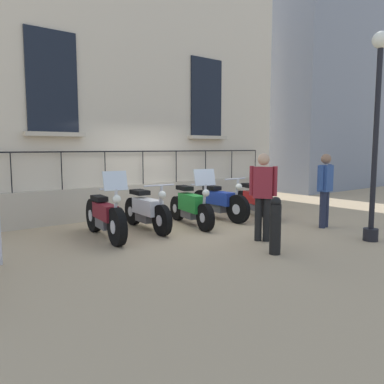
{
  "coord_description": "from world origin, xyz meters",
  "views": [
    {
      "loc": [
        7.14,
        -5.43,
        1.81
      ],
      "look_at": [
        0.27,
        0.0,
        0.8
      ],
      "focal_mm": 36.33,
      "sensor_mm": 36.0,
      "label": 1
    }
  ],
  "objects_px": {
    "lamppost": "(376,128)",
    "pedestrian_standing": "(325,186)",
    "motorcycle_green": "(191,207)",
    "motorcycle_blue": "(219,202)",
    "pedestrian_walking": "(263,192)",
    "motorcycle_white": "(147,211)",
    "motorcycle_red": "(254,202)",
    "bollard": "(275,225)",
    "motorcycle_maroon": "(105,217)"
  },
  "relations": [
    {
      "from": "motorcycle_white",
      "to": "motorcycle_blue",
      "type": "relative_size",
      "value": 1.0
    },
    {
      "from": "motorcycle_maroon",
      "to": "lamppost",
      "type": "height_order",
      "value": "lamppost"
    },
    {
      "from": "motorcycle_maroon",
      "to": "motorcycle_blue",
      "type": "xyz_separation_m",
      "value": [
        -0.09,
        3.16,
        -0.0
      ]
    },
    {
      "from": "motorcycle_green",
      "to": "bollard",
      "type": "height_order",
      "value": "motorcycle_green"
    },
    {
      "from": "pedestrian_walking",
      "to": "motorcycle_white",
      "type": "bearing_deg",
      "value": -151.28
    },
    {
      "from": "motorcycle_red",
      "to": "lamppost",
      "type": "height_order",
      "value": "lamppost"
    },
    {
      "from": "motorcycle_red",
      "to": "lamppost",
      "type": "xyz_separation_m",
      "value": [
        3.27,
        -0.25,
        1.77
      ]
    },
    {
      "from": "motorcycle_blue",
      "to": "lamppost",
      "type": "xyz_separation_m",
      "value": [
        3.49,
        0.8,
        1.73
      ]
    },
    {
      "from": "lamppost",
      "to": "pedestrian_walking",
      "type": "relative_size",
      "value": 2.32
    },
    {
      "from": "bollard",
      "to": "motorcycle_green",
      "type": "bearing_deg",
      "value": 172.06
    },
    {
      "from": "motorcycle_blue",
      "to": "lamppost",
      "type": "distance_m",
      "value": 3.97
    },
    {
      "from": "bollard",
      "to": "pedestrian_walking",
      "type": "relative_size",
      "value": 0.58
    },
    {
      "from": "motorcycle_blue",
      "to": "pedestrian_walking",
      "type": "height_order",
      "value": "pedestrian_walking"
    },
    {
      "from": "motorcycle_blue",
      "to": "motorcycle_green",
      "type": "bearing_deg",
      "value": -81.67
    },
    {
      "from": "motorcycle_red",
      "to": "pedestrian_standing",
      "type": "height_order",
      "value": "pedestrian_standing"
    },
    {
      "from": "motorcycle_green",
      "to": "motorcycle_blue",
      "type": "bearing_deg",
      "value": 98.33
    },
    {
      "from": "motorcycle_maroon",
      "to": "bollard",
      "type": "relative_size",
      "value": 2.17
    },
    {
      "from": "lamppost",
      "to": "pedestrian_walking",
      "type": "xyz_separation_m",
      "value": [
        -1.3,
        -1.67,
        -1.2
      ]
    },
    {
      "from": "lamppost",
      "to": "bollard",
      "type": "distance_m",
      "value": 2.82
    },
    {
      "from": "motorcycle_white",
      "to": "motorcycle_green",
      "type": "distance_m",
      "value": 1.09
    },
    {
      "from": "motorcycle_white",
      "to": "motorcycle_red",
      "type": "height_order",
      "value": "motorcycle_red"
    },
    {
      "from": "motorcycle_maroon",
      "to": "motorcycle_green",
      "type": "xyz_separation_m",
      "value": [
        0.05,
        2.14,
        0.0
      ]
    },
    {
      "from": "motorcycle_green",
      "to": "motorcycle_blue",
      "type": "height_order",
      "value": "motorcycle_green"
    },
    {
      "from": "motorcycle_white",
      "to": "motorcycle_red",
      "type": "xyz_separation_m",
      "value": [
        0.28,
        3.15,
        -0.04
      ]
    },
    {
      "from": "motorcycle_white",
      "to": "pedestrian_walking",
      "type": "height_order",
      "value": "pedestrian_walking"
    },
    {
      "from": "motorcycle_maroon",
      "to": "bollard",
      "type": "xyz_separation_m",
      "value": [
        2.86,
        1.75,
        0.06
      ]
    },
    {
      "from": "motorcycle_green",
      "to": "lamppost",
      "type": "distance_m",
      "value": 4.18
    },
    {
      "from": "lamppost",
      "to": "bollard",
      "type": "height_order",
      "value": "lamppost"
    },
    {
      "from": "motorcycle_red",
      "to": "bollard",
      "type": "height_order",
      "value": "motorcycle_red"
    },
    {
      "from": "pedestrian_standing",
      "to": "pedestrian_walking",
      "type": "height_order",
      "value": "pedestrian_walking"
    },
    {
      "from": "motorcycle_blue",
      "to": "motorcycle_red",
      "type": "bearing_deg",
      "value": 78.39
    },
    {
      "from": "motorcycle_blue",
      "to": "bollard",
      "type": "height_order",
      "value": "motorcycle_blue"
    },
    {
      "from": "motorcycle_green",
      "to": "lamppost",
      "type": "height_order",
      "value": "lamppost"
    },
    {
      "from": "bollard",
      "to": "pedestrian_standing",
      "type": "xyz_separation_m",
      "value": [
        -0.76,
        2.62,
        0.44
      ]
    },
    {
      "from": "motorcycle_white",
      "to": "motorcycle_red",
      "type": "bearing_deg",
      "value": 84.97
    },
    {
      "from": "pedestrian_standing",
      "to": "pedestrian_walking",
      "type": "bearing_deg",
      "value": -90.22
    },
    {
      "from": "motorcycle_white",
      "to": "motorcycle_red",
      "type": "distance_m",
      "value": 3.16
    },
    {
      "from": "motorcycle_white",
      "to": "motorcycle_red",
      "type": "relative_size",
      "value": 1.0
    },
    {
      "from": "motorcycle_green",
      "to": "bollard",
      "type": "xyz_separation_m",
      "value": [
        2.81,
        -0.39,
        0.06
      ]
    },
    {
      "from": "motorcycle_white",
      "to": "pedestrian_standing",
      "type": "bearing_deg",
      "value": 55.66
    },
    {
      "from": "motorcycle_maroon",
      "to": "motorcycle_red",
      "type": "distance_m",
      "value": 4.22
    },
    {
      "from": "motorcycle_green",
      "to": "pedestrian_walking",
      "type": "distance_m",
      "value": 2.11
    },
    {
      "from": "motorcycle_blue",
      "to": "pedestrian_walking",
      "type": "relative_size",
      "value": 1.2
    },
    {
      "from": "lamppost",
      "to": "pedestrian_standing",
      "type": "bearing_deg",
      "value": 162.75
    },
    {
      "from": "motorcycle_white",
      "to": "motorcycle_blue",
      "type": "height_order",
      "value": "motorcycle_blue"
    },
    {
      "from": "motorcycle_blue",
      "to": "lamppost",
      "type": "relative_size",
      "value": 0.52
    },
    {
      "from": "motorcycle_red",
      "to": "lamppost",
      "type": "distance_m",
      "value": 3.73
    },
    {
      "from": "motorcycle_maroon",
      "to": "motorcycle_green",
      "type": "relative_size",
      "value": 1.05
    },
    {
      "from": "motorcycle_maroon",
      "to": "motorcycle_red",
      "type": "xyz_separation_m",
      "value": [
        0.12,
        4.21,
        -0.04
      ]
    },
    {
      "from": "motorcycle_maroon",
      "to": "pedestrian_standing",
      "type": "xyz_separation_m",
      "value": [
        2.1,
        4.37,
        0.51
      ]
    }
  ]
}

